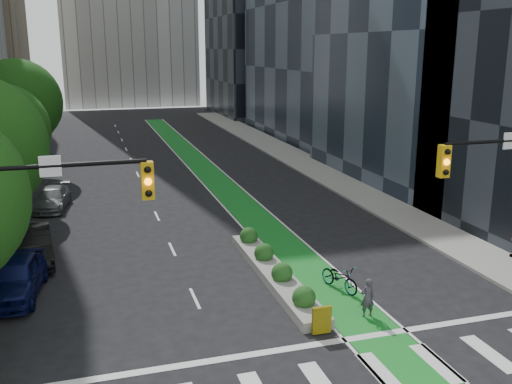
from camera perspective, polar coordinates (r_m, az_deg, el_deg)
ground at (r=18.91m, az=5.28°, el=-16.98°), size 160.00×160.00×0.00m
sidewalk_left at (r=41.46m, az=-23.97°, el=-0.52°), size 3.60×90.00×0.15m
sidewalk_right at (r=44.87m, az=7.36°, el=1.67°), size 3.60×90.00×0.15m
bike_lane_paint at (r=46.90m, az=-5.04°, el=2.19°), size 2.20×70.00×0.01m
building_dark_end at (r=87.07m, az=0.82°, el=17.07°), size 14.00×18.00×28.00m
tree_midfar at (r=37.54m, az=-24.03°, el=5.64°), size 5.60×5.60×7.76m
tree_far at (r=47.34m, az=-22.73°, el=8.23°), size 6.60×6.60×9.00m
median_planter at (r=25.03m, az=1.81°, el=-7.83°), size 1.20×10.26×1.10m
bicycle at (r=24.12m, az=8.36°, el=-8.42°), size 1.36×2.20×1.09m
cyclist at (r=21.93m, az=11.08°, el=-10.32°), size 0.55×0.36×1.52m
parked_car_left_near at (r=25.10m, az=-22.92°, el=-7.83°), size 2.48×5.05×1.66m
parked_car_left_mid at (r=28.69m, az=-21.47°, el=-5.01°), size 2.22×5.03×1.60m
parked_car_left_far at (r=37.68m, az=-19.69°, el=-0.61°), size 2.39×4.65×1.29m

